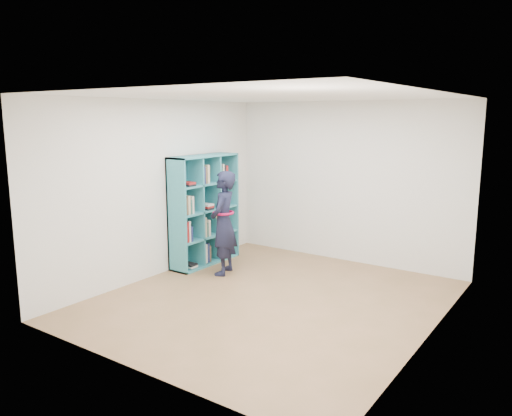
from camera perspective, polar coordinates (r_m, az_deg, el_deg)
The scene contains 9 objects.
floor at distance 6.61m, azimuth 1.72°, elevation -10.47°, with size 4.50×4.50×0.00m, color brown.
ceiling at distance 6.18m, azimuth 1.85°, elevation 12.68°, with size 4.50×4.50×0.00m, color white.
wall_left at distance 7.52m, azimuth -11.12°, elevation 2.16°, with size 0.02×4.50×2.60m, color silver.
wall_right at distance 5.46m, azimuth 19.69°, elevation -1.35°, with size 0.02×4.50×2.60m, color silver.
wall_back at distance 8.22m, azimuth 10.34°, elevation 2.88°, with size 4.00×0.02×2.60m, color silver.
wall_front at distance 4.58m, azimuth -13.72°, elevation -3.23°, with size 4.00×0.02×2.60m, color silver.
bookshelf at distance 8.05m, azimuth -6.09°, elevation -0.35°, with size 0.38×1.32×1.76m.
person at distance 7.48m, azimuth -3.74°, elevation -1.72°, with size 0.55×0.66×1.57m.
smartphone at distance 7.58m, azimuth -4.48°, elevation -0.78°, with size 0.06×0.09×0.14m.
Camera 1 is at (3.35, -5.19, 2.36)m, focal length 35.00 mm.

